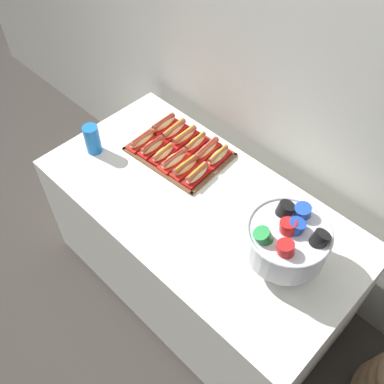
# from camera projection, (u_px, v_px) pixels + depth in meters

# --- Properties ---
(ground_plane) EXTENTS (10.00, 10.00, 0.00)m
(ground_plane) POSITION_uv_depth(u_px,v_px,m) (198.00, 283.00, 2.63)
(ground_plane) COLOR #38332D
(back_wall) EXTENTS (6.00, 0.10, 2.60)m
(back_wall) POSITION_uv_depth(u_px,v_px,m) (289.00, 57.00, 1.89)
(back_wall) COLOR beige
(back_wall) RESTS_ON ground_plane
(buffet_table) EXTENTS (1.58, 0.81, 0.77)m
(buffet_table) POSITION_uv_depth(u_px,v_px,m) (198.00, 246.00, 2.31)
(buffet_table) COLOR white
(buffet_table) RESTS_ON ground_plane
(serving_tray) EXTENTS (0.50, 0.39, 0.01)m
(serving_tray) POSITION_uv_depth(u_px,v_px,m) (179.00, 152.00, 2.24)
(serving_tray) COLOR brown
(serving_tray) RESTS_ON buffet_table
(hot_dog_0) EXTENTS (0.07, 0.18, 0.06)m
(hot_dog_0) POSITION_uv_depth(u_px,v_px,m) (142.00, 140.00, 2.26)
(hot_dog_0) COLOR red
(hot_dog_0) RESTS_ON serving_tray
(hot_dog_1) EXTENTS (0.07, 0.16, 0.06)m
(hot_dog_1) POSITION_uv_depth(u_px,v_px,m) (152.00, 147.00, 2.23)
(hot_dog_1) COLOR red
(hot_dog_1) RESTS_ON serving_tray
(hot_dog_2) EXTENTS (0.08, 0.16, 0.06)m
(hot_dog_2) POSITION_uv_depth(u_px,v_px,m) (163.00, 154.00, 2.20)
(hot_dog_2) COLOR #B21414
(hot_dog_2) RESTS_ON serving_tray
(hot_dog_3) EXTENTS (0.07, 0.17, 0.06)m
(hot_dog_3) POSITION_uv_depth(u_px,v_px,m) (174.00, 160.00, 2.16)
(hot_dog_3) COLOR red
(hot_dog_3) RESTS_ON serving_tray
(hot_dog_4) EXTENTS (0.07, 0.16, 0.06)m
(hot_dog_4) POSITION_uv_depth(u_px,v_px,m) (185.00, 167.00, 2.13)
(hot_dog_4) COLOR red
(hot_dog_4) RESTS_ON serving_tray
(hot_dog_5) EXTENTS (0.08, 0.17, 0.06)m
(hot_dog_5) POSITION_uv_depth(u_px,v_px,m) (197.00, 174.00, 2.10)
(hot_dog_5) COLOR #B21414
(hot_dog_5) RESTS_ON serving_tray
(hot_dog_6) EXTENTS (0.07, 0.18, 0.06)m
(hot_dog_6) POSITION_uv_depth(u_px,v_px,m) (164.00, 124.00, 2.34)
(hot_dog_6) COLOR red
(hot_dog_6) RESTS_ON serving_tray
(hot_dog_7) EXTENTS (0.08, 0.18, 0.06)m
(hot_dog_7) POSITION_uv_depth(u_px,v_px,m) (174.00, 130.00, 2.31)
(hot_dog_7) COLOR red
(hot_dog_7) RESTS_ON serving_tray
(hot_dog_8) EXTENTS (0.06, 0.17, 0.06)m
(hot_dog_8) POSITION_uv_depth(u_px,v_px,m) (185.00, 136.00, 2.28)
(hot_dog_8) COLOR red
(hot_dog_8) RESTS_ON serving_tray
(hot_dog_9) EXTENTS (0.07, 0.17, 0.06)m
(hot_dog_9) POSITION_uv_depth(u_px,v_px,m) (195.00, 143.00, 2.25)
(hot_dog_9) COLOR red
(hot_dog_9) RESTS_ON serving_tray
(hot_dog_10) EXTENTS (0.08, 0.19, 0.06)m
(hot_dog_10) POSITION_uv_depth(u_px,v_px,m) (207.00, 150.00, 2.21)
(hot_dog_10) COLOR red
(hot_dog_10) RESTS_ON serving_tray
(hot_dog_11) EXTENTS (0.08, 0.17, 0.06)m
(hot_dog_11) POSITION_uv_depth(u_px,v_px,m) (218.00, 156.00, 2.18)
(hot_dog_11) COLOR red
(hot_dog_11) RESTS_ON serving_tray
(punch_bowl) EXTENTS (0.34, 0.34, 0.28)m
(punch_bowl) POSITION_uv_depth(u_px,v_px,m) (287.00, 240.00, 1.71)
(punch_bowl) COLOR silver
(punch_bowl) RESTS_ON buffet_table
(cup_stack) EXTENTS (0.08, 0.08, 0.16)m
(cup_stack) POSITION_uv_depth(u_px,v_px,m) (92.00, 139.00, 2.20)
(cup_stack) COLOR blue
(cup_stack) RESTS_ON buffet_table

